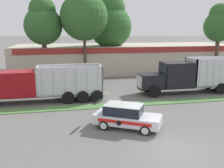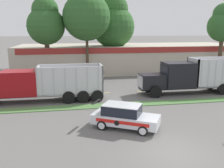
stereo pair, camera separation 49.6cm
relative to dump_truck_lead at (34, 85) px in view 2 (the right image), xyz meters
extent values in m
plane|color=slate|center=(8.58, -11.67, -1.57)|extent=(600.00, 600.00, 0.00)
cube|color=#517F42|center=(8.58, -2.52, -1.54)|extent=(120.00, 1.37, 0.06)
cube|color=yellow|center=(0.91, 2.17, -1.57)|extent=(2.40, 0.14, 0.01)
cube|color=yellow|center=(6.31, 2.17, -1.57)|extent=(2.40, 0.14, 0.01)
cube|color=yellow|center=(11.71, 2.17, -1.57)|extent=(2.40, 0.14, 0.01)
cube|color=yellow|center=(17.11, 2.17, -1.57)|extent=(2.40, 0.14, 0.01)
cube|color=black|center=(0.77, 0.00, -0.92)|extent=(11.17, 1.28, 0.18)
cube|color=maroon|center=(-1.18, 0.00, 0.27)|extent=(3.16, 2.33, 2.20)
cube|color=black|center=(-2.78, 0.00, 0.66)|extent=(0.04, 1.98, 0.99)
cylinder|color=silver|center=(0.50, -0.75, 1.04)|extent=(0.14, 0.14, 1.54)
cube|color=silver|center=(3.37, 0.00, -0.77)|extent=(5.96, 2.33, 0.12)
cube|color=silver|center=(0.48, 0.00, 0.49)|extent=(0.16, 2.33, 2.52)
cube|color=silver|center=(6.27, 0.00, 0.49)|extent=(0.16, 2.33, 2.52)
cube|color=silver|center=(3.37, -1.08, 0.49)|extent=(5.96, 0.16, 2.52)
cube|color=silver|center=(3.37, 1.09, 0.49)|extent=(5.96, 0.16, 2.52)
cube|color=#B2B2B7|center=(0.89, -1.18, 0.49)|extent=(0.10, 0.04, 2.40)
cube|color=#B2B2B7|center=(1.89, -1.18, 0.49)|extent=(0.10, 0.04, 2.40)
cube|color=#B2B2B7|center=(2.88, -1.18, 0.49)|extent=(0.10, 0.04, 2.40)
cube|color=#B2B2B7|center=(3.87, -1.18, 0.49)|extent=(0.10, 0.04, 2.40)
cube|color=#B2B2B7|center=(4.86, -1.18, 0.49)|extent=(0.10, 0.04, 2.40)
cube|color=#B2B2B7|center=(5.86, -1.18, 0.49)|extent=(0.10, 0.04, 2.40)
cylinder|color=black|center=(5.75, -1.14, -1.01)|extent=(1.13, 0.30, 1.13)
cylinder|color=black|center=(5.75, 1.15, -1.01)|extent=(1.13, 0.30, 1.13)
cylinder|color=black|center=(4.44, -1.14, -1.01)|extent=(1.13, 0.30, 1.13)
cylinder|color=black|center=(4.44, 1.15, -1.01)|extent=(1.13, 0.30, 1.13)
cylinder|color=black|center=(3.13, -1.14, -1.01)|extent=(1.13, 0.30, 1.13)
cylinder|color=black|center=(3.13, 1.15, -1.01)|extent=(1.13, 0.30, 1.13)
cube|color=black|center=(16.23, 0.47, -0.91)|extent=(11.80, 1.33, 0.18)
cube|color=black|center=(11.59, 0.47, -0.12)|extent=(2.51, 1.98, 1.40)
cube|color=#B7B7BC|center=(10.30, 0.47, -0.12)|extent=(0.06, 1.69, 1.19)
cube|color=black|center=(14.37, 0.47, 0.46)|extent=(3.07, 2.41, 2.55)
cube|color=black|center=(12.82, 0.47, 0.90)|extent=(0.04, 2.05, 1.15)
cylinder|color=silver|center=(16.01, -0.31, 1.14)|extent=(0.14, 0.14, 1.37)
cube|color=silver|center=(19.02, 0.47, -0.76)|extent=(6.22, 2.41, 0.12)
cube|color=silver|center=(15.99, 0.47, 0.68)|extent=(0.16, 2.41, 2.88)
cube|color=silver|center=(19.02, 1.60, 0.68)|extent=(6.22, 0.16, 2.88)
cube|color=#BCBCC1|center=(16.30, -0.75, 0.68)|extent=(0.10, 0.04, 2.73)
cube|color=#BCBCC1|center=(17.07, -0.75, 0.68)|extent=(0.10, 0.04, 2.73)
cube|color=#BCBCC1|center=(17.85, -0.75, 0.68)|extent=(0.10, 0.04, 2.73)
cube|color=#BCBCC1|center=(18.63, -0.75, 0.68)|extent=(0.10, 0.04, 2.73)
cylinder|color=black|center=(11.59, -0.71, -1.00)|extent=(1.15, 0.30, 1.15)
cylinder|color=black|center=(11.59, 1.66, -1.00)|extent=(1.15, 0.30, 1.15)
cylinder|color=black|center=(20.19, 1.66, -1.00)|extent=(1.15, 0.30, 1.15)
cylinder|color=black|center=(18.86, -0.71, -1.00)|extent=(1.15, 0.30, 1.15)
cylinder|color=black|center=(18.86, 1.66, -1.00)|extent=(1.15, 0.30, 1.15)
cube|color=silver|center=(6.87, -7.80, -0.93)|extent=(4.76, 3.76, 0.64)
cube|color=black|center=(6.64, -7.66, -0.29)|extent=(2.91, 2.57, 0.65)
cube|color=silver|center=(6.64, -7.66, 0.05)|extent=(2.91, 2.57, 0.04)
cube|color=black|center=(5.02, -6.73, 0.09)|extent=(0.88, 1.32, 0.03)
cube|color=red|center=(6.43, -8.57, -0.87)|extent=(3.11, 1.79, 0.22)
cylinder|color=black|center=(6.14, -8.40, -0.93)|extent=(0.31, 0.18, 0.35)
cylinder|color=black|center=(7.66, -9.22, -1.25)|extent=(0.66, 0.50, 0.65)
cylinder|color=silver|center=(7.60, -9.31, -1.25)|extent=(0.40, 0.24, 0.45)
cylinder|color=black|center=(8.49, -7.76, -1.25)|extent=(0.66, 0.50, 0.65)
cylinder|color=silver|center=(8.55, -7.66, -1.25)|extent=(0.40, 0.24, 0.45)
cylinder|color=black|center=(5.25, -7.84, -1.25)|extent=(0.66, 0.50, 0.65)
cylinder|color=silver|center=(5.20, -7.93, -1.25)|extent=(0.40, 0.24, 0.45)
cylinder|color=black|center=(6.09, -6.38, -1.25)|extent=(0.66, 0.50, 0.65)
cylinder|color=silver|center=(6.14, -6.28, -1.25)|extent=(0.40, 0.24, 0.45)
cube|color=#BCB29E|center=(13.53, 17.39, 0.52)|extent=(36.06, 12.00, 4.20)
cube|color=maroon|center=(13.53, 11.34, 2.17)|extent=(34.26, 0.10, 0.80)
cylinder|color=#473828|center=(0.51, 11.80, 1.28)|extent=(0.64, 0.64, 5.71)
sphere|color=#2D5B28|center=(0.51, 11.80, 5.52)|extent=(5.04, 5.04, 5.04)
sphere|color=#2D5B28|center=(0.51, 11.80, 7.54)|extent=(3.53, 3.53, 3.53)
cylinder|color=#473828|center=(25.39, 10.12, 1.36)|extent=(0.57, 0.57, 5.86)
sphere|color=#2D5B28|center=(25.39, 10.12, 5.49)|extent=(4.38, 4.38, 4.38)
sphere|color=#2D5B28|center=(25.39, 10.12, 7.25)|extent=(3.06, 3.06, 3.06)
cylinder|color=#473828|center=(5.86, 10.82, 1.70)|extent=(0.36, 0.36, 6.54)
sphere|color=#2D5B28|center=(5.86, 10.82, 6.70)|extent=(6.32, 6.32, 6.32)
cylinder|color=#473828|center=(10.22, 14.96, 1.07)|extent=(0.64, 0.64, 5.28)
sphere|color=#2D5B28|center=(10.22, 14.96, 5.48)|extent=(6.45, 6.45, 6.45)
sphere|color=#2D5B28|center=(10.22, 14.96, 8.06)|extent=(4.52, 4.52, 4.52)
camera|label=1|loc=(2.66, -23.22, 4.91)|focal=40.00mm
camera|label=2|loc=(3.15, -23.31, 4.91)|focal=40.00mm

